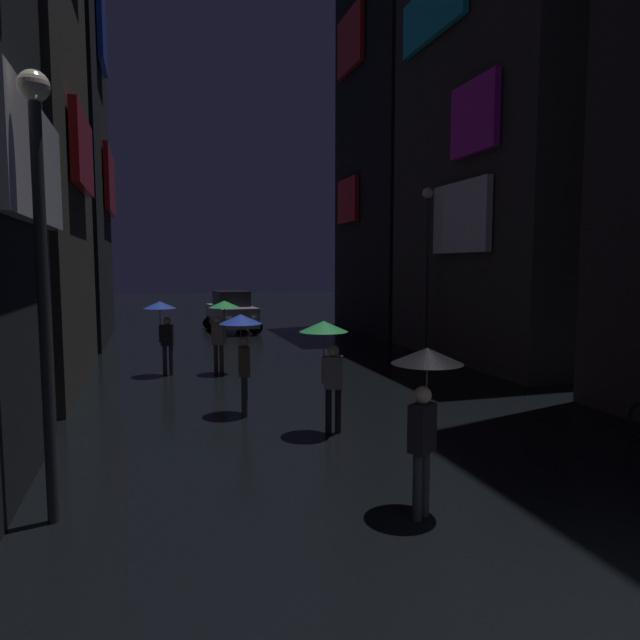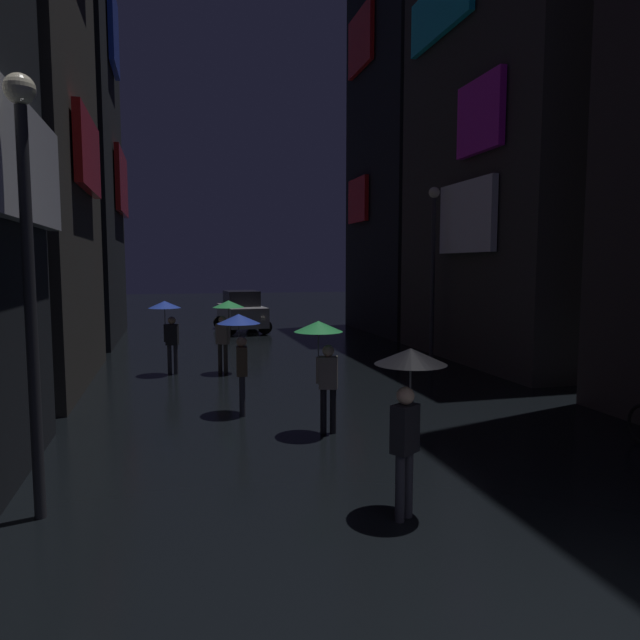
% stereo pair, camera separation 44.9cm
% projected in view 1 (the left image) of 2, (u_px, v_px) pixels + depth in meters
% --- Properties ---
extents(building_left_far, '(4.25, 8.04, 24.79)m').
position_uv_depth(building_left_far, '(44.00, 27.00, 22.25)').
color(building_left_far, black).
rests_on(building_left_far, ground).
extents(building_right_mid, '(4.25, 8.65, 14.77)m').
position_uv_depth(building_right_mid, '(504.00, 135.00, 18.69)').
color(building_right_mid, '#33302D').
rests_on(building_right_mid, ground).
extents(building_right_far, '(4.25, 7.11, 19.08)m').
position_uv_depth(building_right_far, '(400.00, 126.00, 26.33)').
color(building_right_far, black).
rests_on(building_right_far, ground).
extents(pedestrian_foreground_right_black, '(0.90, 0.90, 2.12)m').
position_uv_depth(pedestrian_foreground_right_black, '(425.00, 384.00, 7.07)').
color(pedestrian_foreground_right_black, '#2D2D38').
rests_on(pedestrian_foreground_right_black, ground).
extents(pedestrian_foreground_left_blue, '(0.90, 0.90, 2.12)m').
position_uv_depth(pedestrian_foreground_left_blue, '(242.00, 336.00, 11.84)').
color(pedestrian_foreground_left_blue, '#2D2D38').
rests_on(pedestrian_foreground_left_blue, ground).
extents(pedestrian_near_crossing_blue, '(0.90, 0.90, 2.12)m').
position_uv_depth(pedestrian_near_crossing_blue, '(162.00, 317.00, 16.09)').
color(pedestrian_near_crossing_blue, '#2D2D38').
rests_on(pedestrian_near_crossing_blue, ground).
extents(pedestrian_midstreet_left_green, '(0.90, 0.90, 2.12)m').
position_uv_depth(pedestrian_midstreet_left_green, '(222.00, 316.00, 16.37)').
color(pedestrian_midstreet_left_green, '#38332D').
rests_on(pedestrian_midstreet_left_green, ground).
extents(pedestrian_midstreet_centre_green, '(0.90, 0.90, 2.12)m').
position_uv_depth(pedestrian_midstreet_centre_green, '(327.00, 345.00, 10.51)').
color(pedestrian_midstreet_centre_green, black).
rests_on(pedestrian_midstreet_centre_green, ground).
extents(car_distant, '(2.46, 4.25, 1.92)m').
position_uv_depth(car_distant, '(231.00, 312.00, 26.73)').
color(car_distant, '#99999E').
rests_on(car_distant, ground).
extents(streetlamp_right_far, '(0.36, 0.36, 5.66)m').
position_uv_depth(streetlamp_right_far, '(427.00, 253.00, 18.81)').
color(streetlamp_right_far, '#2D2D33').
rests_on(streetlamp_right_far, ground).
extents(streetlamp_left_near, '(0.36, 0.36, 5.36)m').
position_uv_depth(streetlamp_left_near, '(41.00, 246.00, 6.68)').
color(streetlamp_left_near, '#2D2D33').
rests_on(streetlamp_left_near, ground).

